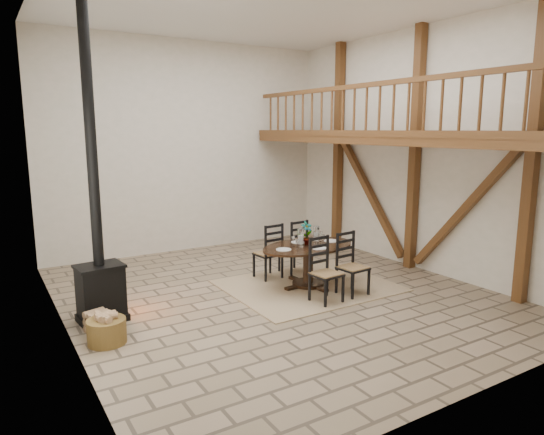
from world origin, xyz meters
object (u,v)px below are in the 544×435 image
dining_table (308,263)px  log_stack (98,322)px  wood_stove (98,251)px  log_basket (107,330)px

dining_table → log_stack: size_ratio=5.67×
dining_table → wood_stove: wood_stove is taller
wood_stove → log_basket: (-0.13, -0.87, -0.93)m
dining_table → log_basket: size_ratio=4.21×
wood_stove → dining_table: bearing=-10.7°
wood_stove → log_stack: 1.06m
dining_table → wood_stove: bearing=170.4°
dining_table → log_basket: 3.89m
dining_table → log_basket: bearing=-176.5°
wood_stove → log_stack: size_ratio=12.70×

